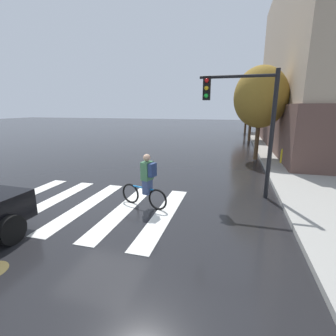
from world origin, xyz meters
TOP-DOWN VIEW (x-y plane):
  - ground_plane at (0.00, 0.00)m, footprint 120.00×120.00m
  - crosswalk_stripes at (-0.49, 0.00)m, footprint 5.71×4.16m
  - cyclist at (1.43, 0.40)m, footprint 1.66×0.53m
  - traffic_light_near at (4.27, 2.26)m, footprint 2.47×0.28m
  - fire_hydrant at (6.49, 7.65)m, footprint 0.33×0.22m
  - street_tree_near at (5.24, 8.99)m, footprint 2.99×2.99m
  - street_tree_mid at (5.27, 17.67)m, footprint 2.95×2.95m
  - street_tree_far at (5.15, 25.19)m, footprint 3.01×3.01m

SIDE VIEW (x-z plane):
  - ground_plane at x=0.00m, z-range 0.00..0.00m
  - crosswalk_stripes at x=-0.49m, z-range 0.00..0.01m
  - fire_hydrant at x=6.49m, z-range 0.14..0.92m
  - cyclist at x=1.43m, z-range 0.00..1.69m
  - traffic_light_near at x=4.27m, z-range 0.76..4.96m
  - street_tree_mid at x=5.27m, z-range 0.92..6.17m
  - street_tree_near at x=5.24m, z-range 0.93..6.25m
  - street_tree_far at x=5.15m, z-range 0.94..6.29m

